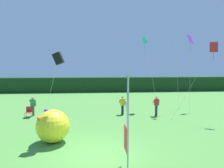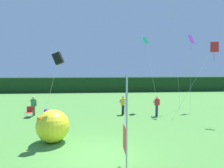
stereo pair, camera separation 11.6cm
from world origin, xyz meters
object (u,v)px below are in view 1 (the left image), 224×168
(person_near_banner, at_px, (33,105))
(folding_chair, at_px, (29,111))
(person_mid_field, at_px, (123,105))
(inflatable_balloon, at_px, (53,126))
(kite_red_diamond_0, at_px, (212,51))
(banner_flag, at_px, (127,125))
(kite_cyan_diamond_1, at_px, (145,45))
(person_far_left, at_px, (156,105))
(kite_black_box_2, at_px, (58,59))
(kite_purple_diamond_3, at_px, (190,42))

(person_near_banner, distance_m, folding_chair, 0.71)
(person_near_banner, bearing_deg, person_mid_field, -1.08)
(inflatable_balloon, xyz_separation_m, kite_red_diamond_0, (11.33, 3.80, 4.47))
(banner_flag, height_order, kite_cyan_diamond_1, kite_cyan_diamond_1)
(person_far_left, bearing_deg, person_mid_field, 165.56)
(banner_flag, bearing_deg, kite_cyan_diamond_1, 72.65)
(kite_black_box_2, bearing_deg, kite_cyan_diamond_1, 49.23)
(person_near_banner, height_order, kite_red_diamond_0, kite_red_diamond_0)
(person_near_banner, height_order, kite_black_box_2, kite_black_box_2)
(kite_black_box_2, bearing_deg, person_mid_field, 52.49)
(folding_chair, distance_m, kite_cyan_diamond_1, 12.28)
(banner_flag, relative_size, kite_purple_diamond_3, 0.54)
(kite_cyan_diamond_1, height_order, kite_black_box_2, kite_cyan_diamond_1)
(banner_flag, relative_size, person_mid_field, 2.45)
(person_mid_field, relative_size, person_far_left, 0.95)
(inflatable_balloon, relative_size, kite_purple_diamond_3, 0.26)
(person_near_banner, height_order, person_mid_field, person_near_banner)
(person_near_banner, relative_size, kite_black_box_2, 0.33)
(banner_flag, xyz_separation_m, kite_black_box_2, (-3.29, 3.85, 2.74))
(person_near_banner, xyz_separation_m, kite_black_box_2, (3.24, -5.95, 3.76))
(banner_flag, bearing_deg, kite_purple_diamond_3, 55.18)
(inflatable_balloon, height_order, folding_chair, inflatable_balloon)
(kite_red_diamond_0, bearing_deg, kite_cyan_diamond_1, 129.83)
(kite_purple_diamond_3, bearing_deg, kite_cyan_diamond_1, 177.82)
(banner_flag, height_order, kite_purple_diamond_3, kite_purple_diamond_3)
(person_near_banner, relative_size, person_far_left, 0.98)
(person_far_left, height_order, kite_black_box_2, kite_black_box_2)
(person_far_left, relative_size, folding_chair, 1.91)
(kite_red_diamond_0, height_order, kite_black_box_2, kite_red_diamond_0)
(person_far_left, bearing_deg, banner_flag, -114.06)
(person_near_banner, bearing_deg, banner_flag, -56.33)
(banner_flag, bearing_deg, person_near_banner, 123.67)
(person_far_left, bearing_deg, kite_black_box_2, -145.05)
(person_far_left, bearing_deg, kite_red_diamond_0, -24.32)
(banner_flag, bearing_deg, kite_red_diamond_0, 43.09)
(person_mid_field, height_order, kite_black_box_2, kite_black_box_2)
(kite_cyan_diamond_1, xyz_separation_m, kite_black_box_2, (-7.04, -8.17, -1.65))
(person_near_banner, distance_m, inflatable_balloon, 7.01)
(folding_chair, distance_m, kite_purple_diamond_3, 16.35)
(folding_chair, bearing_deg, inflatable_balloon, -61.65)
(folding_chair, relative_size, kite_red_diamond_0, 0.15)
(kite_purple_diamond_3, bearing_deg, person_mid_field, -162.81)
(inflatable_balloon, distance_m, folding_chair, 6.60)
(inflatable_balloon, distance_m, kite_red_diamond_0, 12.76)
(banner_flag, bearing_deg, inflatable_balloon, 136.23)
(kite_red_diamond_0, xyz_separation_m, kite_cyan_diamond_1, (-3.98, 4.78, 0.91))
(person_mid_field, bearing_deg, kite_black_box_2, -127.51)
(person_far_left, height_order, kite_red_diamond_0, kite_red_diamond_0)
(banner_flag, relative_size, folding_chair, 4.47)
(person_mid_field, distance_m, kite_black_box_2, 8.24)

